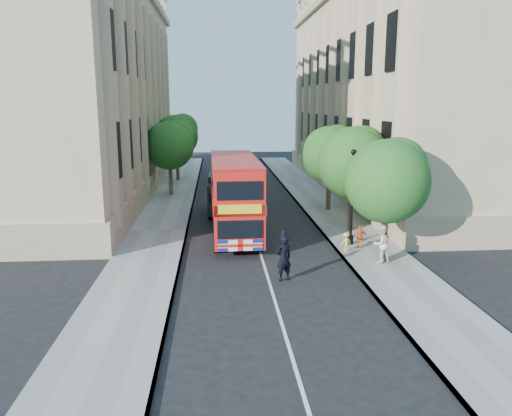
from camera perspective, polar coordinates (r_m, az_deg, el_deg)
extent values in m
plane|color=black|center=(21.19, 1.75, -9.23)|extent=(120.00, 120.00, 0.00)
cube|color=gray|center=(31.62, 10.14, -2.15)|extent=(3.50, 80.00, 0.12)
cube|color=gray|center=(30.79, -11.06, -2.57)|extent=(3.50, 80.00, 0.12)
cube|color=tan|center=(46.51, 15.96, 13.14)|extent=(12.00, 38.00, 18.00)
cube|color=tan|center=(45.17, -20.00, 12.94)|extent=(12.00, 38.00, 18.00)
cylinder|color=#473828|center=(24.81, 14.44, -2.97)|extent=(0.32, 0.32, 2.86)
sphere|color=#1E4F1A|center=(24.29, 14.76, 2.97)|extent=(4.00, 4.00, 4.00)
sphere|color=#1E4F1A|center=(24.78, 15.84, 4.60)|extent=(2.80, 2.80, 2.80)
sphere|color=#1E4F1A|center=(23.78, 13.92, 4.09)|extent=(2.60, 2.60, 2.60)
cylinder|color=#473828|center=(30.37, 10.80, 0.02)|extent=(0.32, 0.32, 2.99)
sphere|color=#1E4F1A|center=(29.94, 11.01, 5.12)|extent=(4.20, 4.20, 4.20)
sphere|color=#1E4F1A|center=(30.42, 11.95, 6.48)|extent=(2.94, 2.94, 2.94)
sphere|color=#1E4F1A|center=(29.46, 10.26, 6.11)|extent=(2.73, 2.73, 2.73)
cylinder|color=#473828|center=(36.09, 8.30, 1.91)|extent=(0.32, 0.32, 2.90)
sphere|color=#1E4F1A|center=(35.74, 8.43, 6.08)|extent=(4.00, 4.00, 4.00)
sphere|color=#1E4F1A|center=(36.20, 9.25, 7.18)|extent=(2.80, 2.80, 2.80)
sphere|color=#1E4F1A|center=(35.29, 7.77, 6.89)|extent=(2.60, 2.60, 2.60)
cylinder|color=#473828|center=(42.26, -9.72, 3.38)|extent=(0.32, 0.32, 2.99)
sphere|color=#1E4F1A|center=(41.95, -9.85, 7.05)|extent=(4.00, 4.00, 4.00)
sphere|color=#1E4F1A|center=(42.25, -9.01, 8.04)|extent=(2.80, 2.80, 2.80)
sphere|color=#1E4F1A|center=(41.66, -10.60, 7.74)|extent=(2.60, 2.60, 2.60)
cylinder|color=#473828|center=(50.15, -8.94, 4.83)|extent=(0.32, 0.32, 3.17)
sphere|color=#1E4F1A|center=(49.88, -9.05, 8.11)|extent=(4.20, 4.20, 4.20)
sphere|color=#1E4F1A|center=(50.20, -8.35, 8.98)|extent=(2.94, 2.94, 2.94)
sphere|color=#1E4F1A|center=(49.59, -9.68, 8.74)|extent=(2.73, 2.73, 2.73)
cylinder|color=black|center=(27.61, 10.75, -3.57)|extent=(0.30, 0.30, 0.50)
cylinder|color=black|center=(27.11, 10.93, 1.02)|extent=(0.14, 0.14, 5.00)
sphere|color=black|center=(26.76, 11.14, 6.28)|extent=(0.32, 0.32, 0.32)
cube|color=red|center=(28.97, -2.47, 1.60)|extent=(2.69, 9.69, 4.01)
cube|color=black|center=(29.14, -2.45, -0.12)|extent=(2.74, 9.08, 0.91)
cube|color=black|center=(28.80, -2.49, 3.64)|extent=(2.74, 9.08, 0.91)
cube|color=yellow|center=(24.22, -1.84, -0.13)|extent=(2.13, 0.11, 0.46)
cylinder|color=black|center=(26.06, -4.54, -4.01)|extent=(0.30, 1.02, 1.02)
cylinder|color=black|center=(26.19, 0.49, -3.89)|extent=(0.30, 1.02, 1.02)
cylinder|color=black|center=(32.46, -4.77, -0.83)|extent=(0.30, 1.02, 1.02)
cylinder|color=black|center=(32.57, -0.73, -0.74)|extent=(0.30, 1.02, 1.02)
cube|color=black|center=(33.56, -3.89, 1.01)|extent=(1.99, 1.80, 2.04)
cube|color=black|center=(32.71, -3.91, 1.15)|extent=(1.75, 0.15, 0.68)
cube|color=black|center=(35.63, -3.85, 1.96)|extent=(2.03, 3.16, 2.43)
cube|color=black|center=(35.27, -3.83, -0.06)|extent=(1.87, 4.70, 0.24)
cylinder|color=black|center=(33.68, -5.35, -0.58)|extent=(0.23, 0.78, 0.78)
cylinder|color=black|center=(33.65, -2.38, -0.55)|extent=(0.23, 0.78, 0.78)
cylinder|color=black|center=(36.81, -5.16, 0.50)|extent=(0.23, 0.78, 0.78)
cylinder|color=black|center=(36.78, -2.44, 0.53)|extent=(0.23, 0.78, 0.78)
imported|color=black|center=(21.87, 3.19, -5.75)|extent=(0.87, 0.73, 2.03)
imported|color=silver|center=(24.62, 14.12, -3.99)|extent=(1.08, 0.96, 1.85)
imported|color=#E35D28|center=(26.92, 11.82, -3.24)|extent=(0.73, 0.35, 1.20)
imported|color=#F0D951|center=(26.18, 10.25, -3.84)|extent=(0.75, 0.62, 1.00)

